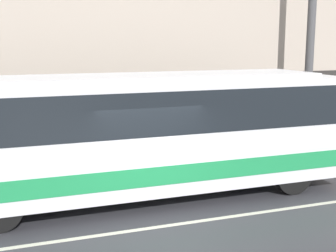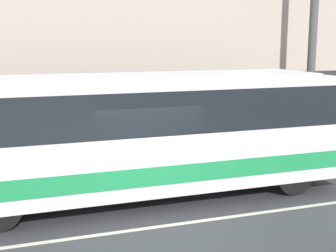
{
  "view_description": "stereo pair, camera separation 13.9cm",
  "coord_description": "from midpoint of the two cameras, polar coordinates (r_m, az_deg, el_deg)",
  "views": [
    {
      "loc": [
        -3.17,
        -9.05,
        3.99
      ],
      "look_at": [
        0.87,
        2.0,
        1.82
      ],
      "focal_mm": 50.0,
      "sensor_mm": 36.0,
      "label": 1
    },
    {
      "loc": [
        -3.03,
        -9.1,
        3.99
      ],
      "look_at": [
        0.87,
        2.0,
        1.82
      ],
      "focal_mm": 50.0,
      "sensor_mm": 36.0,
      "label": 2
    }
  ],
  "objects": [
    {
      "name": "lane_stripe",
      "position": [
        10.38,
        -0.47,
        -12.13
      ],
      "size": [
        54.0,
        0.14,
        0.01
      ],
      "color": "beige",
      "rests_on": "ground_plane"
    },
    {
      "name": "sidewalk",
      "position": [
        15.09,
        -6.86,
        -4.65
      ],
      "size": [
        60.0,
        2.34,
        0.16
      ],
      "color": "#A09E99",
      "rests_on": "ground_plane"
    },
    {
      "name": "utility_pole_near",
      "position": [
        17.2,
        17.49,
        11.0
      ],
      "size": [
        0.29,
        0.29,
        8.28
      ],
      "color": "#4C4C4F",
      "rests_on": "sidewalk"
    },
    {
      "name": "ground_plane",
      "position": [
        10.39,
        -0.47,
        -12.15
      ],
      "size": [
        60.0,
        60.0,
        0.0
      ],
      "primitive_type": "plane",
      "color": "#333338"
    },
    {
      "name": "transit_bus",
      "position": [
        11.7,
        -4.02,
        -0.51
      ],
      "size": [
        11.31,
        2.49,
        3.15
      ],
      "color": "silver",
      "rests_on": "ground_plane"
    }
  ]
}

